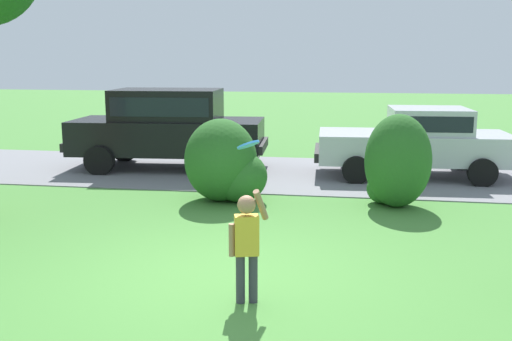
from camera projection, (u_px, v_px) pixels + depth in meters
ground_plane at (220, 275)px, 7.40m from camera, size 80.00×80.00×0.00m
driveway_strip at (285, 173)px, 13.85m from camera, size 28.00×4.40×0.02m
shrub_near_tree at (225, 164)px, 11.15m from camera, size 1.56×1.49×1.55m
shrub_centre_left at (397, 163)px, 10.69m from camera, size 1.19×1.20×1.68m
parked_sedan at (418, 140)px, 13.37m from camera, size 4.49×2.27×1.56m
parked_suv at (168, 125)px, 14.29m from camera, size 4.82×2.35×1.92m
child_thrower at (247, 240)px, 6.46m from camera, size 0.41×0.34×1.29m
frisbee at (248, 145)px, 7.21m from camera, size 0.29×0.28×0.18m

